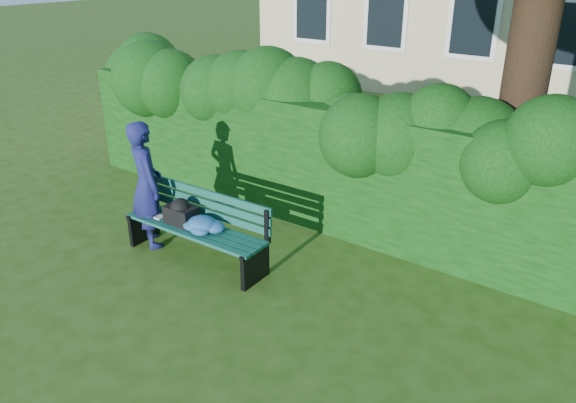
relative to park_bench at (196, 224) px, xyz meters
The scene contains 4 objects.
ground 1.24m from the park_bench, ahead, with size 80.00×80.00×0.00m, color #2C4910.
hedge 2.38m from the park_bench, 61.26° to the left, with size 10.00×1.00×1.80m.
park_bench is the anchor object (origin of this frame).
man_reading 0.90m from the park_bench, behind, with size 0.64×0.42×1.74m, color #171A53.
Camera 1 is at (3.65, -4.37, 3.70)m, focal length 35.00 mm.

